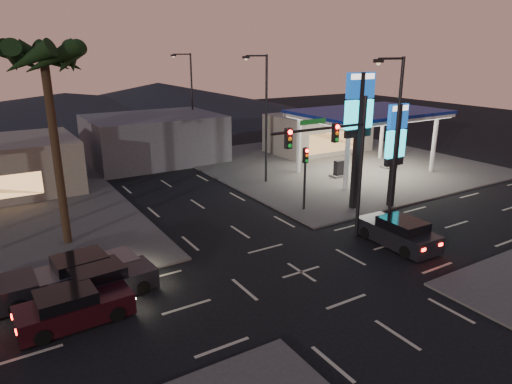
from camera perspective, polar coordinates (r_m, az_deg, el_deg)
ground at (r=22.60m, az=5.67°, el=-9.93°), size 140.00×140.00×0.00m
corner_lot_ne at (r=43.86m, az=9.74°, el=3.58°), size 24.00×24.00×0.12m
gas_station at (r=40.09m, az=13.91°, el=9.35°), size 12.20×8.20×5.47m
convenience_store at (r=48.46m, az=7.75°, el=7.32°), size 10.00×6.00×4.00m
pylon_sign_tall at (r=30.10m, az=12.73°, el=9.44°), size 2.20×0.35×9.00m
pylon_sign_short at (r=31.49m, az=17.08°, el=6.23°), size 1.60×0.35×7.00m
traffic_signal_mast at (r=24.57m, az=10.24°, el=5.11°), size 6.10×0.39×8.00m
pedestal_signal at (r=29.91m, az=6.17°, el=2.93°), size 0.32×0.39×4.30m
streetlight_near at (r=25.92m, az=16.82°, el=6.38°), size 2.14×0.25×10.00m
streetlight_mid at (r=35.76m, az=1.02°, el=9.96°), size 2.14×0.25×10.00m
streetlight_far at (r=48.07m, az=-8.22°, el=11.69°), size 2.14×0.25×10.00m
palm_a at (r=25.58m, az=-24.88°, el=13.80°), size 4.41×4.41×10.86m
building_far_mid at (r=44.98m, az=-12.61°, el=6.54°), size 12.00×9.00×4.40m
hill_right at (r=81.01m, az=-12.04°, el=11.46°), size 50.00×50.00×5.00m
hill_center at (r=77.29m, az=-22.65°, el=9.88°), size 60.00×60.00×4.00m
car_lane_a_front at (r=21.30m, az=-18.56°, el=-10.58°), size 4.57×2.18×1.45m
car_lane_a_mid at (r=19.79m, az=-21.88°, el=-13.24°), size 4.49×2.03×1.44m
car_lane_b_front at (r=22.49m, az=-20.46°, el=-9.21°), size 4.66×2.24×1.48m
suv_station at (r=26.32m, az=17.38°, el=-4.87°), size 2.16×4.76×1.56m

